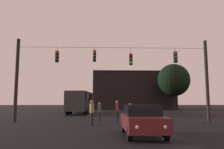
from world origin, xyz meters
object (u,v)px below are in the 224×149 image
car_near_right (142,119)px  pedestrian_near_bus (117,110)px  pedestrian_crossing_center (99,111)px  pedestrian_crossing_right (92,111)px  pedestrian_crossing_left (130,112)px  city_bus (82,100)px  tree_left_silhouette (174,80)px

car_near_right → pedestrian_near_bus: pedestrian_near_bus is taller
pedestrian_crossing_center → pedestrian_crossing_right: (-0.46, -3.74, 0.12)m
car_near_right → pedestrian_crossing_left: 6.56m
car_near_right → pedestrian_crossing_center: size_ratio=2.71×
city_bus → tree_left_silhouette: tree_left_silhouette is taller
city_bus → tree_left_silhouette: size_ratio=1.23×
city_bus → pedestrian_crossing_right: size_ratio=6.23×
pedestrian_crossing_right → tree_left_silhouette: 31.03m
car_near_right → pedestrian_crossing_center: pedestrian_crossing_center is taller
city_bus → tree_left_silhouette: (16.85, 10.86, 4.01)m
pedestrian_crossing_center → tree_left_silhouette: bearing=59.0°
city_bus → pedestrian_near_bus: (4.36, -13.20, -0.85)m
tree_left_silhouette → pedestrian_near_bus: bearing=-117.4°
pedestrian_crossing_right → pedestrian_near_bus: bearing=56.5°
city_bus → pedestrian_crossing_left: city_bus is taller
pedestrian_crossing_center → pedestrian_near_bus: bearing=-27.4°
car_near_right → pedestrian_near_bus: 7.85m
city_bus → car_near_right: bearing=-76.2°
city_bus → pedestrian_crossing_left: bearing=-69.8°
pedestrian_crossing_right → tree_left_silhouette: (14.45, 27.02, 4.85)m
car_near_right → pedestrian_near_bus: size_ratio=2.44×
car_near_right → pedestrian_crossing_right: (-2.78, 4.84, 0.22)m
pedestrian_crossing_center → pedestrian_crossing_right: pedestrian_crossing_right is taller
pedestrian_crossing_center → pedestrian_crossing_right: 3.77m
pedestrian_crossing_left → pedestrian_near_bus: (-0.96, 1.25, 0.16)m
city_bus → car_near_right: (5.18, -21.00, -1.07)m
pedestrian_crossing_center → pedestrian_crossing_left: bearing=-39.5°
city_bus → pedestrian_crossing_center: city_bus is taller
pedestrian_crossing_center → tree_left_silhouette: 27.61m
city_bus → pedestrian_crossing_left: size_ratio=7.24×
pedestrian_near_bus → pedestrian_crossing_right: bearing=-123.5°
pedestrian_crossing_left → pedestrian_crossing_right: 3.39m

